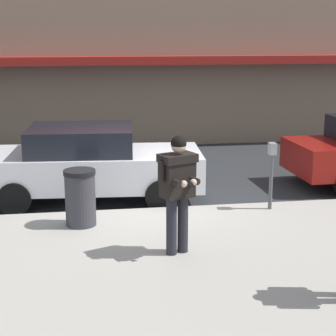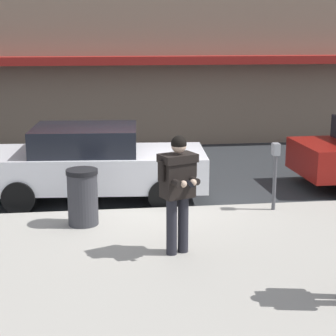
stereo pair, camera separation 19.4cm
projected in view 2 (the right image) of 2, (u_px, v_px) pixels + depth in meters
ground_plane at (141, 212)px, 10.87m from camera, size 80.00×80.00×0.00m
sidewalk at (225, 264)px, 8.23m from camera, size 32.00×5.30×0.14m
curb_paint_line at (192, 209)px, 11.04m from camera, size 28.00×0.12×0.01m
parked_sedan_mid at (93, 163)px, 11.49m from camera, size 4.63×2.19×1.54m
man_texting_on_phone at (178, 182)px, 8.22m from camera, size 0.61×0.65×1.81m
parking_meter at (275, 167)px, 10.37m from camera, size 0.12×0.18×1.27m
trash_bin at (83, 197)px, 9.64m from camera, size 0.55×0.55×0.98m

